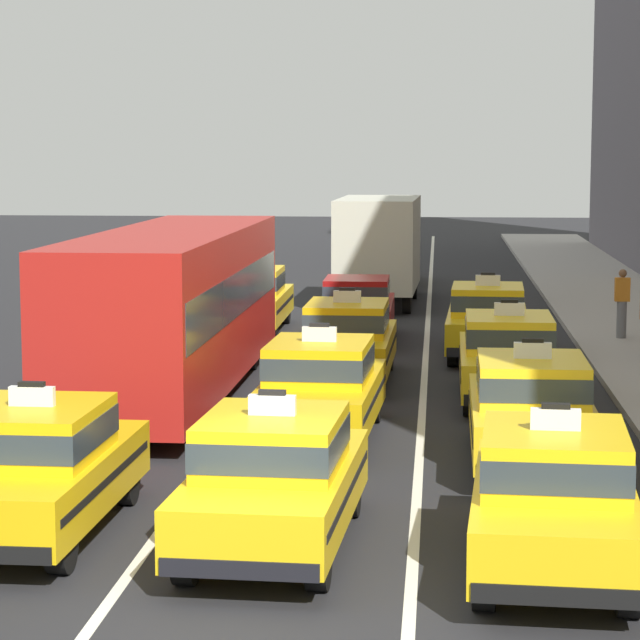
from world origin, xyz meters
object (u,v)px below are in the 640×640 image
(taxi_left_third, at_px, (251,298))
(box_truck_center_fifth, at_px, (380,246))
(taxi_right_second, at_px, (531,408))
(taxi_right_third, at_px, (508,356))
(sedan_center_fourth, at_px, (357,307))
(taxi_right_nearest, at_px, (554,495))
(bus_left_second, at_px, (174,303))
(taxi_left_nearest, at_px, (36,466))
(taxi_center_nearest, at_px, (274,477))
(taxi_right_fourth, at_px, (487,319))
(pedestrian_by_storefront, at_px, (622,303))
(taxi_center_second, at_px, (320,388))
(taxi_center_sixth, at_px, (384,258))
(taxi_center_third, at_px, (347,340))

(taxi_left_third, bearing_deg, box_truck_center_fifth, 64.60)
(taxi_right_second, distance_m, taxi_right_third, 5.27)
(taxi_right_third, bearing_deg, taxi_right_second, -89.09)
(sedan_center_fourth, relative_size, taxi_right_nearest, 0.93)
(bus_left_second, bearing_deg, taxi_left_nearest, -89.39)
(taxi_center_nearest, xyz_separation_m, taxi_right_fourth, (3.08, 15.55, 0.00))
(taxi_right_third, bearing_deg, box_truck_center_fifth, 100.93)
(sedan_center_fourth, bearing_deg, taxi_left_nearest, -99.50)
(taxi_left_third, relative_size, pedestrian_by_storefront, 2.71)
(taxi_right_third, height_order, taxi_right_fourth, same)
(taxi_right_nearest, height_order, taxi_right_third, same)
(taxi_left_nearest, bearing_deg, taxi_center_second, 62.77)
(taxi_center_second, xyz_separation_m, taxi_center_sixth, (0.01, 26.28, 0.00))
(taxi_center_sixth, bearing_deg, bus_left_second, -97.95)
(sedan_center_fourth, distance_m, taxi_center_sixth, 14.55)
(taxi_right_second, bearing_deg, taxi_center_sixth, 96.81)
(taxi_left_third, height_order, sedan_center_fourth, taxi_left_third)
(taxi_center_third, xyz_separation_m, taxi_right_third, (3.17, -1.92, 0.00))
(bus_left_second, bearing_deg, taxi_center_sixth, 82.05)
(taxi_right_nearest, bearing_deg, taxi_center_third, 104.27)
(taxi_center_nearest, distance_m, taxi_right_second, 5.77)
(box_truck_center_fifth, bearing_deg, taxi_center_sixth, 91.15)
(bus_left_second, bearing_deg, sedan_center_fourth, 69.14)
(taxi_right_nearest, bearing_deg, bus_left_second, 121.24)
(taxi_right_second, relative_size, taxi_right_fourth, 0.99)
(taxi_center_third, relative_size, taxi_center_sixth, 1.00)
(taxi_left_third, bearing_deg, taxi_right_fourth, -33.46)
(taxi_center_third, bearing_deg, bus_left_second, -148.78)
(taxi_right_fourth, bearing_deg, bus_left_second, -137.81)
(taxi_left_nearest, relative_size, bus_left_second, 0.41)
(bus_left_second, relative_size, taxi_right_fourth, 2.43)
(box_truck_center_fifth, relative_size, taxi_right_second, 1.53)
(taxi_right_nearest, bearing_deg, taxi_center_sixth, 95.58)
(taxi_center_nearest, height_order, box_truck_center_fifth, box_truck_center_fifth)
(taxi_right_third, height_order, pedestrian_by_storefront, taxi_right_third)
(taxi_center_second, bearing_deg, taxi_right_nearest, -64.47)
(bus_left_second, distance_m, taxi_center_sixth, 22.80)
(taxi_left_third, distance_m, box_truck_center_fifth, 7.29)
(taxi_center_sixth, relative_size, taxi_right_third, 1.00)
(taxi_center_nearest, relative_size, pedestrian_by_storefront, 2.75)
(box_truck_center_fifth, distance_m, taxi_right_fourth, 10.94)
(taxi_right_fourth, distance_m, pedestrian_by_storefront, 4.12)
(taxi_right_second, xyz_separation_m, pedestrian_by_storefront, (3.06, 13.25, 0.13))
(taxi_right_second, bearing_deg, box_truck_center_fifth, 98.50)
(taxi_right_nearest, distance_m, taxi_right_third, 10.54)
(taxi_center_second, distance_m, sedan_center_fourth, 11.73)
(box_truck_center_fifth, bearing_deg, sedan_center_fourth, -91.61)
(taxi_center_nearest, bearing_deg, box_truck_center_fifth, 89.63)
(bus_left_second, distance_m, pedestrian_by_storefront, 12.47)
(taxi_center_second, height_order, sedan_center_fourth, taxi_center_second)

